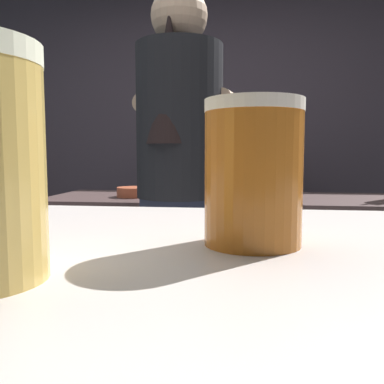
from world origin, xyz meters
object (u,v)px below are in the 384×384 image
Objects in this scene: bartender at (179,177)px; bottle_soy at (218,140)px; bottle_vinegar at (239,139)px; mixing_bowl at (134,192)px; chefs_knife at (248,197)px; pint_glass_far at (253,173)px.

bottle_soy is (0.05, 1.76, 0.21)m from bartender.
bartender reaches higher than bottle_vinegar.
mixing_bowl is at bearing -112.25° from bottle_vinegar.
mixing_bowl is at bearing 48.96° from bartender.
bottle_vinegar is at bearing 67.75° from mixing_bowl.
bottle_soy is at bearing 94.11° from chefs_knife.
bartender reaches higher than bottle_soy.
bartender is at bearing 101.90° from pint_glass_far.
chefs_knife is at bearing -22.09° from bartender.
bottle_soy reaches higher than pint_glass_far.
bartender is 14.21× the size of pint_glass_far.
bartender reaches higher than pint_glass_far.
mixing_bowl is at bearing 108.79° from pint_glass_far.
bartender reaches higher than chefs_knife.
bottle_soy is at bearing 93.96° from pint_glass_far.
mixing_bowl is 0.79× the size of bottle_soy.
chefs_knife is 1.02× the size of bottle_vinegar.
chefs_knife is (0.28, 0.41, -0.12)m from bartender.
pint_glass_far is at bearing -89.33° from bottle_vinegar.
mixing_bowl is 1.72m from pint_glass_far.
mixing_bowl is 0.75× the size of chefs_knife.
bottle_soy is at bearing 10.97° from bartender.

